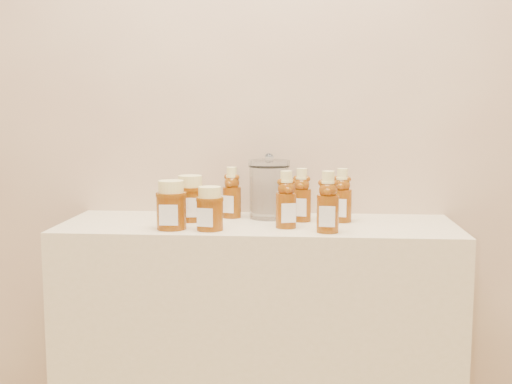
# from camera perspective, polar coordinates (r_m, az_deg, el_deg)

# --- Properties ---
(wall_back) EXTENTS (3.50, 0.02, 2.70)m
(wall_back) POSITION_cam_1_polar(r_m,az_deg,el_deg) (2.13, 0.59, 10.21)
(wall_back) COLOR tan
(wall_back) RESTS_ON ground
(display_table) EXTENTS (1.20, 0.40, 0.90)m
(display_table) POSITION_cam_1_polar(r_m,az_deg,el_deg) (2.09, 0.18, -15.04)
(display_table) COLOR beige
(display_table) RESTS_ON ground
(bear_bottle_back_left) EXTENTS (0.08, 0.08, 0.18)m
(bear_bottle_back_left) POSITION_cam_1_polar(r_m,az_deg,el_deg) (2.05, -2.16, 0.25)
(bear_bottle_back_left) COLOR #662E08
(bear_bottle_back_left) RESTS_ON display_table
(bear_bottle_back_mid) EXTENTS (0.07, 0.07, 0.19)m
(bear_bottle_back_mid) POSITION_cam_1_polar(r_m,az_deg,el_deg) (1.99, 4.08, 0.05)
(bear_bottle_back_mid) COLOR #662E08
(bear_bottle_back_mid) RESTS_ON display_table
(bear_bottle_back_right) EXTENTS (0.08, 0.08, 0.19)m
(bear_bottle_back_right) POSITION_cam_1_polar(r_m,az_deg,el_deg) (1.99, 7.66, 0.01)
(bear_bottle_back_right) COLOR #662E08
(bear_bottle_back_right) RESTS_ON display_table
(bear_bottle_front_left) EXTENTS (0.08, 0.08, 0.19)m
(bear_bottle_front_left) POSITION_cam_1_polar(r_m,az_deg,el_deg) (1.87, 2.69, -0.33)
(bear_bottle_front_left) COLOR #662E08
(bear_bottle_front_left) RESTS_ON display_table
(bear_bottle_front_right) EXTENTS (0.07, 0.07, 0.20)m
(bear_bottle_front_right) POSITION_cam_1_polar(r_m,az_deg,el_deg) (1.81, 6.41, -0.52)
(bear_bottle_front_right) COLOR #662E08
(bear_bottle_front_right) RESTS_ON display_table
(honey_jar_left) EXTENTS (0.09, 0.09, 0.14)m
(honey_jar_left) POSITION_cam_1_polar(r_m,az_deg,el_deg) (1.87, -7.54, -1.15)
(honey_jar_left) COLOR #662E08
(honey_jar_left) RESTS_ON display_table
(honey_jar_back) EXTENTS (0.10, 0.10, 0.14)m
(honey_jar_back) POSITION_cam_1_polar(r_m,az_deg,el_deg) (2.00, -5.85, -0.56)
(honey_jar_back) COLOR #662E08
(honey_jar_back) RESTS_ON display_table
(honey_jar_front) EXTENTS (0.10, 0.10, 0.13)m
(honey_jar_front) POSITION_cam_1_polar(r_m,az_deg,el_deg) (1.84, -4.12, -1.47)
(honey_jar_front) COLOR #662E08
(honey_jar_front) RESTS_ON display_table
(glass_canister) EXTENTS (0.14, 0.14, 0.20)m
(glass_canister) POSITION_cam_1_polar(r_m,az_deg,el_deg) (2.03, 1.16, 0.47)
(glass_canister) COLOR white
(glass_canister) RESTS_ON display_table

